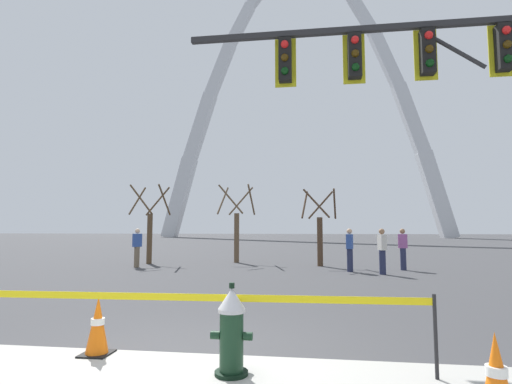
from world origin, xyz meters
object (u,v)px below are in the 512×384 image
traffic_cone_mid_sidewalk (497,378)px  pedestrian_walking_left (382,251)px  monument_arch (302,112)px  pedestrian_near_trees (403,249)px  fire_hydrant (232,331)px  traffic_signal_gantry (451,83)px  pedestrian_walking_right (350,249)px  traffic_cone_by_hydrant (98,326)px  pedestrian_standing_center (137,247)px

traffic_cone_mid_sidewalk → pedestrian_walking_left: pedestrian_walking_left is taller
monument_arch → pedestrian_near_trees: size_ratio=33.39×
traffic_cone_mid_sidewalk → fire_hydrant: bearing=162.5°
pedestrian_near_trees → traffic_signal_gantry: bearing=-95.3°
traffic_signal_gantry → monument_arch: bearing=93.8°
fire_hydrant → pedestrian_near_trees: size_ratio=0.62×
fire_hydrant → traffic_signal_gantry: traffic_signal_gantry is taller
fire_hydrant → pedestrian_walking_right: (2.28, 10.90, 0.35)m
pedestrian_walking_right → pedestrian_near_trees: same height
traffic_signal_gantry → monument_arch: (-4.30, 64.92, 18.75)m
monument_arch → pedestrian_walking_right: monument_arch is taller
monument_arch → pedestrian_walking_left: monument_arch is taller
pedestrian_walking_right → fire_hydrant: bearing=-101.8°
monument_arch → pedestrian_walking_left: bearing=-86.1°
pedestrian_walking_right → traffic_signal_gantry: bearing=-79.8°
traffic_signal_gantry → fire_hydrant: bearing=-135.4°
fire_hydrant → monument_arch: (-0.70, 68.47, 22.68)m
monument_arch → pedestrian_walking_right: bearing=-87.0°
pedestrian_walking_left → traffic_signal_gantry: bearing=-87.5°
traffic_signal_gantry → monument_arch: size_ratio=0.15×
fire_hydrant → traffic_signal_gantry: size_ratio=0.13×
pedestrian_walking_right → pedestrian_walking_left: bearing=-36.9°
monument_arch → pedestrian_near_trees: 61.17m
traffic_cone_mid_sidewalk → monument_arch: monument_arch is taller
pedestrian_near_trees → pedestrian_walking_left: bearing=-122.8°
traffic_cone_by_hydrant → traffic_cone_mid_sidewalk: bearing=-16.0°
pedestrian_walking_right → traffic_cone_by_hydrant: bearing=-111.4°
monument_arch → pedestrian_walking_right: size_ratio=33.39×
pedestrian_standing_center → pedestrian_near_trees: 10.66m
fire_hydrant → traffic_cone_by_hydrant: 1.87m
traffic_cone_mid_sidewalk → pedestrian_walking_left: size_ratio=0.46×
pedestrian_walking_left → pedestrian_walking_right: (-1.04, 0.78, 0.00)m
traffic_cone_by_hydrant → monument_arch: 71.74m
monument_arch → pedestrian_walking_left: 62.60m
traffic_cone_mid_sidewalk → traffic_signal_gantry: size_ratio=0.09×
traffic_cone_by_hydrant → traffic_signal_gantry: traffic_signal_gantry is taller
traffic_signal_gantry → pedestrian_standing_center: bearing=141.5°
pedestrian_near_trees → traffic_cone_mid_sidewalk: bearing=-99.0°
pedestrian_standing_center → pedestrian_walking_right: 8.59m
fire_hydrant → traffic_signal_gantry: bearing=44.6°
traffic_cone_by_hydrant → monument_arch: bearing=89.1°
traffic_signal_gantry → monument_arch: monument_arch is taller
fire_hydrant → pedestrian_standing_center: pedestrian_standing_center is taller
traffic_signal_gantry → pedestrian_walking_right: traffic_signal_gantry is taller
pedestrian_near_trees → fire_hydrant: bearing=-110.4°
pedestrian_walking_right → pedestrian_standing_center: bearing=176.6°
traffic_cone_mid_sidewalk → monument_arch: bearing=92.5°
traffic_cone_by_hydrant → pedestrian_walking_right: (4.09, 10.45, 0.46)m
traffic_cone_mid_sidewalk → monument_arch: (-3.07, 69.22, 22.79)m
pedestrian_near_trees → pedestrian_walking_right: bearing=-157.9°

